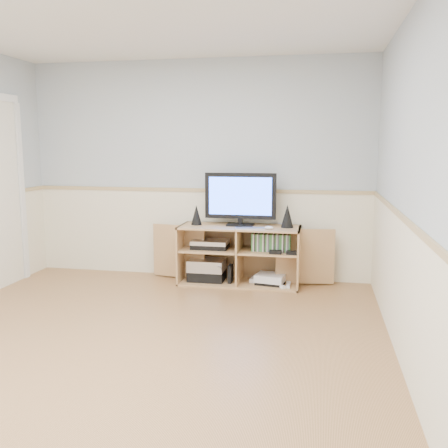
# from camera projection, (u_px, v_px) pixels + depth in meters

# --- Properties ---
(room) EXTENTS (4.04, 4.54, 2.54)m
(room) POSITION_uv_depth(u_px,v_px,m) (123.00, 188.00, 3.73)
(room) COLOR tan
(room) RESTS_ON ground
(media_cabinet) EXTENTS (2.08, 0.50, 0.65)m
(media_cabinet) POSITION_uv_depth(u_px,v_px,m) (240.00, 253.00, 5.60)
(media_cabinet) COLOR tan
(media_cabinet) RESTS_ON floor
(monitor) EXTENTS (0.79, 0.18, 0.58)m
(monitor) POSITION_uv_depth(u_px,v_px,m) (240.00, 197.00, 5.50)
(monitor) COLOR black
(monitor) RESTS_ON media_cabinet
(speaker_left) EXTENTS (0.12, 0.12, 0.22)m
(speaker_left) POSITION_uv_depth(u_px,v_px,m) (196.00, 215.00, 5.59)
(speaker_left) COLOR black
(speaker_left) RESTS_ON media_cabinet
(speaker_right) EXTENTS (0.14, 0.14, 0.25)m
(speaker_right) POSITION_uv_depth(u_px,v_px,m) (287.00, 216.00, 5.40)
(speaker_right) COLOR black
(speaker_right) RESTS_ON media_cabinet
(keyboard) EXTENTS (0.33, 0.20, 0.01)m
(keyboard) POSITION_uv_depth(u_px,v_px,m) (250.00, 228.00, 5.34)
(keyboard) COLOR silver
(keyboard) RESTS_ON media_cabinet
(mouse) EXTENTS (0.10, 0.07, 0.04)m
(mouse) POSITION_uv_depth(u_px,v_px,m) (269.00, 228.00, 5.30)
(mouse) COLOR white
(mouse) RESTS_ON media_cabinet
(av_components) EXTENTS (0.50, 0.30, 0.47)m
(av_components) POSITION_uv_depth(u_px,v_px,m) (208.00, 263.00, 5.63)
(av_components) COLOR black
(av_components) RESTS_ON media_cabinet
(game_consoles) EXTENTS (0.46, 0.31, 0.11)m
(game_consoles) POSITION_uv_depth(u_px,v_px,m) (270.00, 279.00, 5.51)
(game_consoles) COLOR white
(game_consoles) RESTS_ON media_cabinet
(game_cases) EXTENTS (0.42, 0.14, 0.19)m
(game_cases) POSITION_uv_depth(u_px,v_px,m) (271.00, 242.00, 5.44)
(game_cases) COLOR #3F8C3F
(game_cases) RESTS_ON media_cabinet
(wall_outlet) EXTENTS (0.12, 0.03, 0.12)m
(wall_outlet) POSITION_uv_depth(u_px,v_px,m) (284.00, 228.00, 5.67)
(wall_outlet) COLOR white
(wall_outlet) RESTS_ON wall_back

